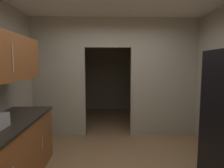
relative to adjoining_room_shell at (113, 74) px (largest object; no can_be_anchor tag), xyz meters
The scene contains 3 objects.
kitchen_partition 1.80m from the adjoining_room_shell, 88.56° to the right, with size 3.75×0.12×2.68m.
adjoining_room_shell is the anchor object (origin of this frame).
lower_cabinet_run 4.15m from the adjoining_room_shell, 112.12° to the right, with size 0.69×1.99×0.90m.
Camera 1 is at (-0.22, -2.52, 1.65)m, focal length 29.99 mm.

